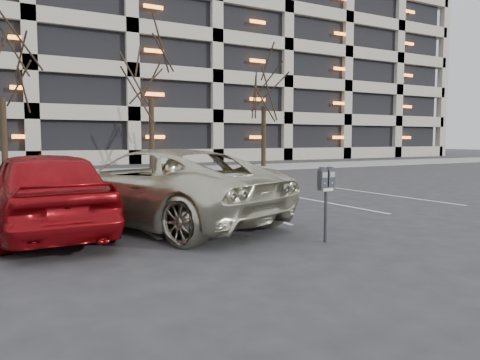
{
  "coord_description": "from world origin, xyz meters",
  "views": [
    {
      "loc": [
        -4.12,
        -7.94,
        1.74
      ],
      "look_at": [
        -0.0,
        -0.64,
        1.01
      ],
      "focal_mm": 35.0,
      "sensor_mm": 36.0,
      "label": 1
    }
  ],
  "objects_px": {
    "tree_b": "(0,48)",
    "tree_d": "(264,69)",
    "suv_silver": "(158,187)",
    "tree_c": "(150,53)",
    "parking_meter": "(326,186)",
    "car_red": "(43,192)"
  },
  "relations": [
    {
      "from": "tree_b",
      "to": "car_red",
      "type": "distance_m",
      "value": 15.71
    },
    {
      "from": "tree_d",
      "to": "car_red",
      "type": "bearing_deg",
      "value": -133.48
    },
    {
      "from": "suv_silver",
      "to": "tree_d",
      "type": "bearing_deg",
      "value": -149.89
    },
    {
      "from": "tree_c",
      "to": "car_red",
      "type": "height_order",
      "value": "tree_c"
    },
    {
      "from": "tree_c",
      "to": "parking_meter",
      "type": "height_order",
      "value": "tree_c"
    },
    {
      "from": "tree_d",
      "to": "suv_silver",
      "type": "bearing_deg",
      "value": -128.71
    },
    {
      "from": "suv_silver",
      "to": "parking_meter",
      "type": "bearing_deg",
      "value": 101.08
    },
    {
      "from": "tree_d",
      "to": "suv_silver",
      "type": "xyz_separation_m",
      "value": [
        -11.92,
        -14.87,
        -5.15
      ]
    },
    {
      "from": "tree_c",
      "to": "tree_d",
      "type": "relative_size",
      "value": 1.05
    },
    {
      "from": "suv_silver",
      "to": "tree_b",
      "type": "bearing_deg",
      "value": -103.22
    },
    {
      "from": "tree_b",
      "to": "parking_meter",
      "type": "relative_size",
      "value": 6.46
    },
    {
      "from": "tree_b",
      "to": "tree_d",
      "type": "height_order",
      "value": "tree_d"
    },
    {
      "from": "suv_silver",
      "to": "car_red",
      "type": "xyz_separation_m",
      "value": [
        -2.19,
        -0.0,
        0.02
      ]
    },
    {
      "from": "tree_d",
      "to": "parking_meter",
      "type": "height_order",
      "value": "tree_d"
    },
    {
      "from": "tree_b",
      "to": "suv_silver",
      "type": "xyz_separation_m",
      "value": [
        2.08,
        -14.87,
        -5.06
      ]
    },
    {
      "from": "tree_c",
      "to": "tree_d",
      "type": "xyz_separation_m",
      "value": [
        7.0,
        0.0,
        -0.29
      ]
    },
    {
      "from": "parking_meter",
      "to": "tree_b",
      "type": "bearing_deg",
      "value": 98.51
    },
    {
      "from": "parking_meter",
      "to": "car_red",
      "type": "height_order",
      "value": "car_red"
    },
    {
      "from": "parking_meter",
      "to": "suv_silver",
      "type": "bearing_deg",
      "value": 118.25
    },
    {
      "from": "tree_c",
      "to": "parking_meter",
      "type": "relative_size",
      "value": 6.88
    },
    {
      "from": "parking_meter",
      "to": "tree_d",
      "type": "bearing_deg",
      "value": 56.67
    },
    {
      "from": "tree_c",
      "to": "suv_silver",
      "type": "height_order",
      "value": "tree_c"
    }
  ]
}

